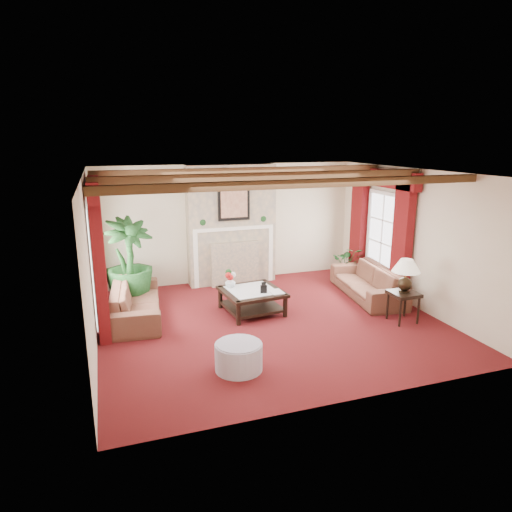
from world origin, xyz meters
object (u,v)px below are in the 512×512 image
object	(u,v)px
sofa_left	(136,296)
potted_palm	(130,280)
coffee_table	(252,301)
side_table	(403,307)
ottoman	(239,357)
sofa_right	(368,277)

from	to	relation	value
sofa_left	potted_palm	size ratio (longest dim) A/B	1.11
coffee_table	side_table	world-z (taller)	side_table
side_table	ottoman	world-z (taller)	side_table
sofa_right	coffee_table	bearing A→B (deg)	-80.74
sofa_right	side_table	size ratio (longest dim) A/B	3.99
sofa_left	coffee_table	world-z (taller)	sofa_left
sofa_left	coffee_table	xyz separation A→B (m)	(2.13, -0.45, -0.20)
potted_palm	sofa_left	bearing A→B (deg)	-86.94
potted_palm	coffee_table	xyz separation A→B (m)	(2.17, -1.29, -0.27)
sofa_left	sofa_right	xyz separation A→B (m)	(4.73, -0.36, 0.00)
sofa_left	sofa_right	world-z (taller)	sofa_right
sofa_right	potted_palm	bearing A→B (deg)	-96.85
sofa_left	side_table	bearing A→B (deg)	-105.84
potted_palm	coffee_table	size ratio (longest dim) A/B	1.83
coffee_table	ottoman	bearing A→B (deg)	-118.78
potted_palm	coffee_table	distance (m)	2.54
sofa_right	ottoman	size ratio (longest dim) A/B	3.26
sofa_right	potted_palm	xyz separation A→B (m)	(-4.77, 1.21, 0.06)
coffee_table	side_table	xyz separation A→B (m)	(2.47, -1.31, 0.06)
potted_palm	coffee_table	bearing A→B (deg)	-30.79
ottoman	sofa_right	bearing A→B (deg)	31.91
sofa_left	potted_palm	xyz separation A→B (m)	(-0.05, 0.84, 0.07)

